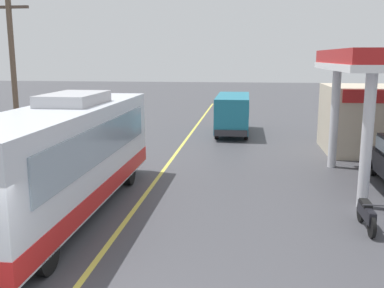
% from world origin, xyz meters
% --- Properties ---
extents(ground, '(120.00, 120.00, 0.00)m').
position_xyz_m(ground, '(0.00, 20.00, 0.00)').
color(ground, '#424247').
extents(lane_divider_stripe, '(0.16, 50.00, 0.01)m').
position_xyz_m(lane_divider_stripe, '(0.00, 15.00, 0.00)').
color(lane_divider_stripe, '#D8CC4C').
rests_on(lane_divider_stripe, ground).
extents(coach_bus_main, '(2.60, 11.04, 3.69)m').
position_xyz_m(coach_bus_main, '(-2.02, 6.45, 1.72)').
color(coach_bus_main, silver).
rests_on(coach_bus_main, ground).
extents(minibus_opposing_lane, '(2.04, 6.13, 2.44)m').
position_xyz_m(minibus_opposing_lane, '(2.66, 21.80, 1.47)').
color(minibus_opposing_lane, teal).
rests_on(minibus_opposing_lane, ground).
extents(motorcycle_parked_forecourt, '(0.55, 1.80, 0.92)m').
position_xyz_m(motorcycle_parked_forecourt, '(6.96, 6.21, 0.44)').
color(motorcycle_parked_forecourt, black).
rests_on(motorcycle_parked_forecourt, ground).
extents(utility_pole_roadside, '(1.80, 0.24, 7.53)m').
position_xyz_m(utility_pole_roadside, '(-6.75, 12.40, 3.94)').
color(utility_pole_roadside, brown).
rests_on(utility_pole_roadside, ground).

